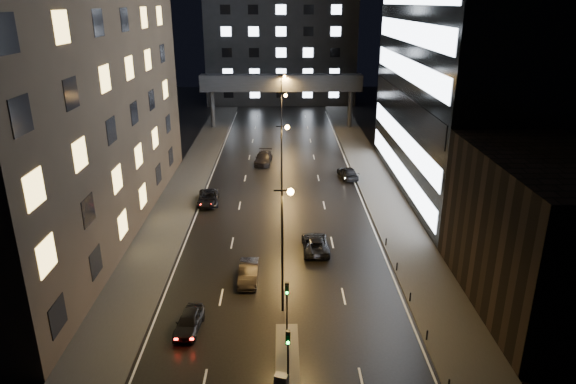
% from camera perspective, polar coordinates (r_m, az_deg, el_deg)
% --- Properties ---
extents(ground, '(160.00, 160.00, 0.00)m').
position_cam_1_polar(ground, '(70.03, -0.70, 1.55)').
color(ground, black).
rests_on(ground, ground).
extents(sidewalk_left, '(5.00, 110.00, 0.15)m').
position_cam_1_polar(sidewalk_left, '(66.47, -11.53, 0.14)').
color(sidewalk_left, '#383533').
rests_on(sidewalk_left, ground).
extents(sidewalk_right, '(5.00, 110.00, 0.15)m').
position_cam_1_polar(sidewalk_right, '(66.49, 10.15, 0.24)').
color(sidewalk_right, '#383533').
rests_on(sidewalk_right, ground).
extents(building_left, '(15.00, 48.00, 40.00)m').
position_cam_1_polar(building_left, '(55.13, -25.85, 15.74)').
color(building_left, '#2D2319').
rests_on(building_left, ground).
extents(building_right_low, '(10.00, 18.00, 12.00)m').
position_cam_1_polar(building_right_low, '(43.84, 26.57, -4.18)').
color(building_right_low, black).
rests_on(building_right_low, ground).
extents(building_right_glass, '(20.00, 36.00, 45.00)m').
position_cam_1_polar(building_right_glass, '(67.12, 22.40, 18.87)').
color(building_right_glass, black).
rests_on(building_right_glass, ground).
extents(building_far, '(34.00, 14.00, 25.00)m').
position_cam_1_polar(building_far, '(124.68, -0.78, 15.75)').
color(building_far, '#333335').
rests_on(building_far, ground).
extents(skybridge, '(30.00, 3.00, 10.00)m').
position_cam_1_polar(skybridge, '(97.33, -0.75, 11.96)').
color(skybridge, '#333335').
rests_on(skybridge, ground).
extents(median_island, '(1.60, 8.00, 0.15)m').
position_cam_1_polar(median_island, '(36.17, -0.07, -18.18)').
color(median_island, '#383533').
rests_on(median_island, ground).
extents(traffic_signal_near, '(0.28, 0.34, 4.40)m').
position_cam_1_polar(traffic_signal_near, '(36.45, -0.12, -12.01)').
color(traffic_signal_near, black).
rests_on(traffic_signal_near, median_island).
extents(traffic_signal_far, '(0.28, 0.34, 4.40)m').
position_cam_1_polar(traffic_signal_far, '(31.94, -0.00, -17.31)').
color(traffic_signal_far, black).
rests_on(traffic_signal_far, median_island).
extents(bollard_row, '(0.12, 25.12, 0.90)m').
position_cam_1_polar(bollard_row, '(40.88, 14.25, -13.17)').
color(bollard_row, black).
rests_on(bollard_row, ground).
extents(streetlight_near, '(1.45, 0.50, 10.15)m').
position_cam_1_polar(streetlight_near, '(37.88, -0.40, -4.80)').
color(streetlight_near, black).
rests_on(streetlight_near, ground).
extents(streetlight_mid_a, '(1.45, 0.50, 10.15)m').
position_cam_1_polar(streetlight_mid_a, '(56.62, -0.54, 3.85)').
color(streetlight_mid_a, black).
rests_on(streetlight_mid_a, ground).
extents(streetlight_mid_b, '(1.45, 0.50, 10.15)m').
position_cam_1_polar(streetlight_mid_b, '(76.01, -0.61, 8.15)').
color(streetlight_mid_b, black).
rests_on(streetlight_mid_b, ground).
extents(streetlight_far, '(1.45, 0.50, 10.15)m').
position_cam_1_polar(streetlight_far, '(95.64, -0.65, 10.70)').
color(streetlight_far, black).
rests_on(streetlight_far, ground).
extents(car_away_a, '(2.04, 4.30, 1.42)m').
position_cam_1_polar(car_away_a, '(39.28, -10.94, -13.94)').
color(car_away_a, black).
rests_on(car_away_a, ground).
extents(car_away_b, '(1.64, 4.61, 1.51)m').
position_cam_1_polar(car_away_b, '(44.75, -4.40, -8.93)').
color(car_away_b, black).
rests_on(car_away_b, ground).
extents(car_away_c, '(2.77, 5.33, 1.44)m').
position_cam_1_polar(car_away_c, '(61.71, -8.85, -0.65)').
color(car_away_c, black).
rests_on(car_away_c, ground).
extents(car_away_d, '(2.81, 5.84, 1.64)m').
position_cam_1_polar(car_away_d, '(76.36, -2.75, 3.79)').
color(car_away_d, black).
rests_on(car_away_d, ground).
extents(car_toward_a, '(2.54, 5.35, 1.47)m').
position_cam_1_polar(car_toward_a, '(49.75, 3.05, -5.73)').
color(car_toward_a, black).
rests_on(car_toward_a, ground).
extents(car_toward_b, '(2.76, 5.37, 1.49)m').
position_cam_1_polar(car_toward_b, '(70.30, 6.66, 2.13)').
color(car_toward_b, black).
rests_on(car_toward_b, ground).
extents(utility_cabinet, '(0.94, 0.77, 1.33)m').
position_cam_1_polar(utility_cabinet, '(33.30, -0.74, -20.53)').
color(utility_cabinet, '#4C4C4F').
rests_on(utility_cabinet, median_island).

